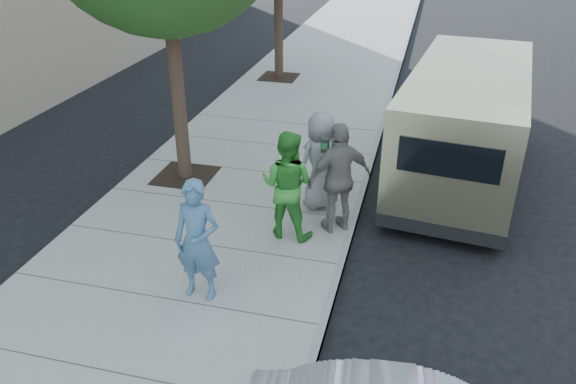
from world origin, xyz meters
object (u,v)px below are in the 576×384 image
object	(u,v)px
person_green_shirt	(287,185)
person_officer	(197,241)
van	(465,121)
person_striped_polo	(339,178)
parking_meter	(330,162)
person_gray_shirt	(321,161)

from	to	relation	value
person_green_shirt	person_officer	bearing A→B (deg)	74.49
van	person_striped_polo	xyz separation A→B (m)	(-2.11, -3.05, -0.12)
van	person_officer	world-z (taller)	van
parking_meter	van	size ratio (longest dim) A/B	0.24
person_officer	person_striped_polo	xyz separation A→B (m)	(1.64, 2.34, 0.06)
parking_meter	person_gray_shirt	world-z (taller)	person_gray_shirt
person_striped_polo	person_officer	bearing A→B (deg)	18.36
person_officer	person_striped_polo	size ratio (longest dim) A/B	0.94
parking_meter	person_striped_polo	xyz separation A→B (m)	(0.23, -0.30, -0.15)
person_gray_shirt	person_striped_polo	world-z (taller)	person_striped_polo
person_officer	person_gray_shirt	xyz separation A→B (m)	(1.15, 3.12, -0.00)
van	person_striped_polo	world-z (taller)	van
parking_meter	person_gray_shirt	xyz separation A→B (m)	(-0.25, 0.47, -0.21)
person_green_shirt	person_gray_shirt	world-z (taller)	person_green_shirt
person_officer	person_gray_shirt	world-z (taller)	person_officer
parking_meter	van	world-z (taller)	van
van	person_officer	size ratio (longest dim) A/B	3.55
parking_meter	person_officer	size ratio (longest dim) A/B	0.85
van	person_green_shirt	distance (m)	4.53
person_officer	person_green_shirt	world-z (taller)	person_green_shirt
person_gray_shirt	person_striped_polo	distance (m)	0.91
person_gray_shirt	person_striped_polo	xyz separation A→B (m)	(0.48, -0.77, 0.06)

